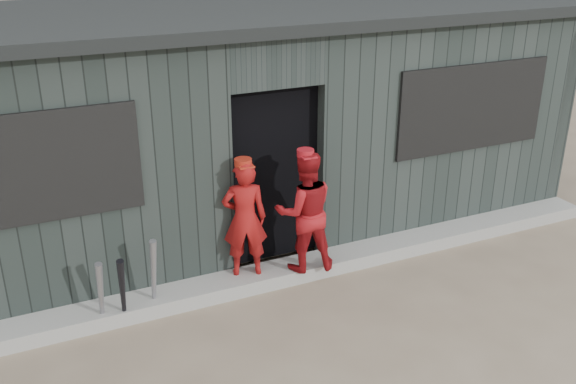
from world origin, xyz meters
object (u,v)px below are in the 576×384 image
player_grey_back (300,199)px  player_red_right (305,211)px  bat_mid (154,276)px  player_red_left (245,219)px  bat_left (101,295)px  dugout (229,120)px  bat_right (123,292)px

player_grey_back → player_red_right: bearing=72.8°
player_grey_back → bat_mid: bearing=25.7°
player_grey_back → player_red_left: bearing=37.9°
bat_left → bat_mid: size_ratio=0.88×
bat_left → player_red_left: player_red_left is taller
bat_mid → player_red_left: (0.98, 0.14, 0.35)m
bat_mid → dugout: dugout is taller
dugout → bat_right: bearing=-132.8°
bat_mid → player_red_left: 1.05m
bat_left → player_red_right: (2.08, 0.04, 0.42)m
dugout → player_red_right: bearing=-85.2°
player_grey_back → dugout: 1.34m
bat_right → player_grey_back: (2.18, 0.82, 0.21)m
bat_mid → player_red_right: player_red_right is taller
bat_left → player_red_left: (1.48, 0.19, 0.40)m
bat_left → player_grey_back: size_ratio=0.62×
bat_mid → player_grey_back: 2.01m
bat_mid → dugout: (1.43, 1.78, 0.87)m
bat_mid → bat_right: bearing=-161.2°
player_red_left → dugout: dugout is taller
bat_right → dugout: 2.72m
bat_mid → dugout: bearing=51.2°
player_red_left → bat_right: bearing=26.6°
bat_right → player_red_left: size_ratio=0.63×
bat_left → player_grey_back: player_grey_back is taller
player_red_left → player_red_right: 0.61m
bat_right → bat_mid: bearing=18.8°
bat_left → bat_mid: (0.50, 0.05, 0.05)m
player_red_right → dugout: dugout is taller
player_red_left → player_red_right: player_red_right is taller
bat_left → player_grey_back: 2.50m
bat_mid → player_red_right: (1.58, -0.01, 0.37)m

